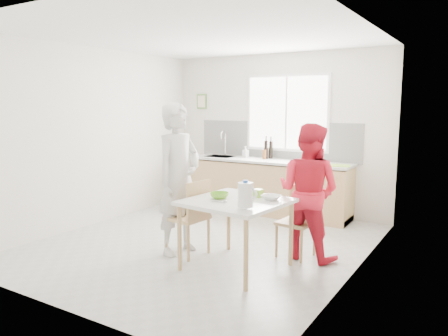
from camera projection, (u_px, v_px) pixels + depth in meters
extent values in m
plane|color=#B7B7B2|center=(204.00, 243.00, 5.85)|extent=(4.50, 4.50, 0.00)
plane|color=silver|center=(276.00, 133.00, 7.55)|extent=(4.00, 0.00, 4.00)
plane|color=silver|center=(55.00, 162.00, 3.76)|extent=(4.00, 0.00, 4.00)
plane|color=silver|center=(95.00, 137.00, 6.69)|extent=(0.00, 4.50, 4.50)
plane|color=silver|center=(359.00, 152.00, 4.62)|extent=(0.00, 4.50, 4.50)
plane|color=white|center=(202.00, 35.00, 5.46)|extent=(4.50, 4.50, 0.00)
cube|color=white|center=(287.00, 113.00, 7.38)|extent=(1.50, 0.03, 1.30)
cube|color=white|center=(287.00, 113.00, 7.37)|extent=(1.40, 0.02, 1.20)
cube|color=white|center=(286.00, 113.00, 7.36)|extent=(0.03, 0.03, 1.20)
cube|color=white|center=(276.00, 140.00, 7.56)|extent=(3.00, 0.02, 0.65)
cube|color=#5A8A3E|center=(202.00, 101.00, 8.26)|extent=(0.22, 0.02, 0.28)
cube|color=beige|center=(201.00, 101.00, 8.25)|extent=(0.16, 0.01, 0.22)
cube|color=tan|center=(268.00, 188.00, 7.43)|extent=(2.80, 0.60, 0.86)
cube|color=#3F3326|center=(268.00, 210.00, 7.49)|extent=(2.80, 0.54, 0.10)
cube|color=silver|center=(268.00, 161.00, 7.36)|extent=(2.84, 0.64, 0.04)
cube|color=#A5A5AA|center=(221.00, 157.00, 7.86)|extent=(0.50, 0.40, 0.03)
cylinder|color=silver|center=(225.00, 146.00, 7.96)|extent=(0.02, 0.02, 0.36)
torus|color=silver|center=(223.00, 136.00, 7.88)|extent=(0.02, 0.18, 0.18)
cube|color=white|center=(236.00, 202.00, 4.87)|extent=(1.13, 1.13, 0.04)
cylinder|color=tan|center=(180.00, 239.00, 4.85)|extent=(0.05, 0.05, 0.73)
cylinder|color=tan|center=(229.00, 222.00, 5.55)|extent=(0.05, 0.05, 0.73)
cylinder|color=tan|center=(246.00, 256.00, 4.30)|extent=(0.05, 0.05, 0.73)
cylinder|color=tan|center=(291.00, 235.00, 5.01)|extent=(0.05, 0.05, 0.73)
cube|color=tan|center=(187.00, 217.00, 5.37)|extent=(0.48, 0.48, 0.04)
cube|color=tan|center=(199.00, 200.00, 5.21)|extent=(0.08, 0.41, 0.46)
cylinder|color=tan|center=(186.00, 231.00, 5.66)|extent=(0.04, 0.04, 0.44)
cylinder|color=tan|center=(166.00, 237.00, 5.37)|extent=(0.04, 0.04, 0.44)
cylinder|color=tan|center=(208.00, 236.00, 5.44)|extent=(0.04, 0.04, 0.44)
cylinder|color=tan|center=(188.00, 243.00, 5.14)|extent=(0.04, 0.04, 0.44)
cube|color=tan|center=(296.00, 223.00, 5.29)|extent=(0.43, 0.43, 0.04)
cube|color=tan|center=(303.00, 202.00, 5.40)|extent=(0.38, 0.07, 0.41)
cylinder|color=tan|center=(276.00, 241.00, 5.29)|extent=(0.03, 0.03, 0.40)
cylinder|color=tan|center=(301.00, 247.00, 5.09)|extent=(0.03, 0.03, 0.40)
cylinder|color=tan|center=(290.00, 235.00, 5.56)|extent=(0.03, 0.03, 0.40)
cylinder|color=tan|center=(314.00, 240.00, 5.35)|extent=(0.03, 0.03, 0.40)
imported|color=silver|center=(179.00, 179.00, 5.38)|extent=(0.52, 0.72, 1.87)
imported|color=red|center=(308.00, 191.00, 5.21)|extent=(0.85, 0.70, 1.63)
imported|color=#6DBB2B|center=(219.00, 195.00, 4.94)|extent=(0.23, 0.23, 0.07)
imported|color=white|center=(271.00, 197.00, 4.88)|extent=(0.23, 0.23, 0.05)
cylinder|color=white|center=(245.00, 195.00, 4.43)|extent=(0.16, 0.16, 0.25)
cylinder|color=blue|center=(246.00, 182.00, 4.41)|extent=(0.05, 0.05, 0.03)
torus|color=white|center=(252.00, 194.00, 4.39)|extent=(0.12, 0.04, 0.12)
cube|color=#84D230|center=(258.00, 193.00, 5.02)|extent=(0.11, 0.11, 0.09)
cylinder|color=#A5A5AA|center=(218.00, 202.00, 4.74)|extent=(0.16, 0.05, 0.01)
cube|color=#8FCD2F|center=(338.00, 166.00, 6.61)|extent=(0.40, 0.32, 0.01)
cylinder|color=black|center=(266.00, 150.00, 7.45)|extent=(0.07, 0.07, 0.32)
cylinder|color=black|center=(271.00, 150.00, 7.52)|extent=(0.07, 0.07, 0.30)
cylinder|color=brown|center=(264.00, 154.00, 7.42)|extent=(0.06, 0.06, 0.16)
imported|color=#999999|center=(246.00, 152.00, 7.69)|extent=(0.10, 0.11, 0.19)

